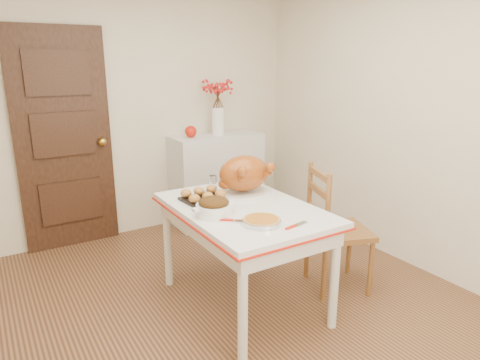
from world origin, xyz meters
TOP-DOWN VIEW (x-y plane):
  - floor at (0.00, 0.00)m, footprint 3.50×4.00m
  - wall_back at (0.00, 2.00)m, footprint 3.50×0.00m
  - wall_right at (1.75, 0.00)m, footprint 0.00×4.00m
  - door_back at (-0.70, 1.97)m, footprint 0.85×0.06m
  - sideboard at (0.81, 1.78)m, footprint 0.98×0.44m
  - kitchen_table at (0.14, 0.16)m, footprint 0.88×1.28m
  - chair_oak at (0.92, -0.01)m, footprint 0.56×0.56m
  - berry_vase at (0.83, 1.78)m, footprint 0.31×0.31m
  - apple at (0.51, 1.78)m, footprint 0.12×0.12m
  - turkey_platter at (0.30, 0.41)m, footprint 0.49×0.41m
  - pumpkin_pie at (0.06, -0.18)m, footprint 0.31×0.31m
  - stuffing_dish at (-0.12, 0.12)m, footprint 0.35×0.30m
  - rolls_tray at (-0.04, 0.44)m, footprint 0.32×0.26m
  - pie_server at (0.22, -0.32)m, footprint 0.20×0.09m
  - carving_knife at (-0.04, -0.07)m, footprint 0.24×0.22m
  - drinking_glass at (0.17, 0.67)m, footprint 0.07×0.07m
  - shaker_pair at (0.46, 0.64)m, footprint 0.09×0.04m

SIDE VIEW (x-z plane):
  - floor at x=0.00m, z-range 0.00..0.00m
  - kitchen_table at x=0.14m, z-range 0.00..0.77m
  - sideboard at x=0.81m, z-range 0.00..0.98m
  - chair_oak at x=0.92m, z-range 0.00..0.99m
  - pie_server at x=0.22m, z-range 0.77..0.78m
  - carving_knife at x=-0.04m, z-range 0.77..0.78m
  - pumpkin_pie at x=0.06m, z-range 0.77..0.82m
  - rolls_tray at x=-0.04m, z-range 0.77..0.85m
  - shaker_pair at x=0.46m, z-range 0.77..0.85m
  - drinking_glass at x=0.17m, z-range 0.77..0.87m
  - stuffing_dish at x=-0.12m, z-range 0.77..0.88m
  - turkey_platter at x=0.30m, z-range 0.77..1.06m
  - door_back at x=-0.70m, z-range 0.00..2.06m
  - apple at x=0.51m, z-range 0.98..1.10m
  - wall_back at x=0.00m, z-range 0.00..2.50m
  - wall_right at x=1.75m, z-range 0.00..2.50m
  - berry_vase at x=0.83m, z-range 0.98..1.58m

